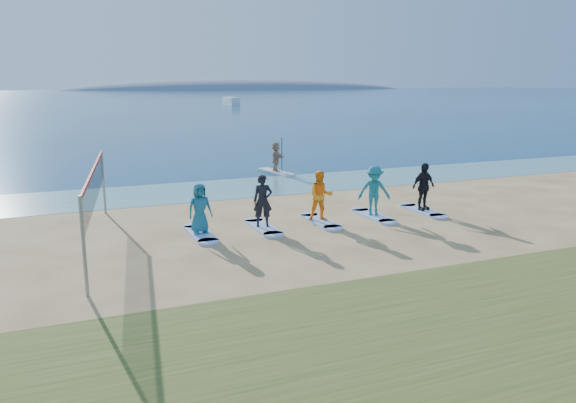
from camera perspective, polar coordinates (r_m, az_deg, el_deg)
name	(u,v)px	position (r m, az deg, el deg)	size (l,w,h in m)	color
ground	(339,245)	(18.02, 5.17, -4.43)	(600.00, 600.00, 0.00)	tan
shallow_water	(239,188)	(27.49, -4.98, 1.40)	(600.00, 600.00, 0.00)	teal
ocean	(83,98)	(175.54, -20.08, 9.82)	(600.00, 600.00, 0.00)	navy
island_ridge	(245,89)	(331.73, -4.40, 11.31)	(220.00, 56.00, 18.00)	slate
volleyball_net	(95,186)	(18.55, -19.06, 1.48)	(1.25, 9.01, 2.50)	gray
paddleboard	(276,172)	(31.77, -1.21, 3.01)	(0.70, 3.00, 0.12)	silver
paddleboarder	(276,157)	(31.65, -1.22, 4.58)	(1.52, 0.48, 1.64)	tan
boat_offshore_b	(231,105)	(120.85, -5.82, 9.73)	(1.81, 6.54, 1.61)	silver
surfboard_0	(201,234)	(19.29, -8.87, -3.27)	(0.70, 2.20, 0.09)	#9CBBF2
student_0	(200,208)	(19.08, -8.95, -0.68)	(0.83, 0.54, 1.70)	#1A6281
surfboard_1	(263,227)	(19.91, -2.55, -2.64)	(0.70, 2.20, 0.09)	#9CBBF2
student_1	(263,201)	(19.69, -2.58, 0.08)	(0.67, 0.44, 1.85)	black
surfboard_2	(320,221)	(20.76, 3.31, -2.03)	(0.70, 2.20, 0.09)	#9CBBF2
student_2	(321,196)	(20.54, 3.34, 0.58)	(0.89, 0.70, 1.84)	orange
surfboard_3	(373,216)	(21.81, 8.66, -1.45)	(0.70, 2.20, 0.09)	#9CBBF2
student_3	(374,191)	(21.60, 8.74, 1.11)	(1.23, 0.70, 1.90)	#1A707F
surfboard_4	(422,211)	(23.03, 13.47, -0.92)	(0.70, 2.20, 0.09)	#9CBBF2
student_4	(423,187)	(22.83, 13.60, 1.49)	(1.10, 0.46, 1.88)	black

